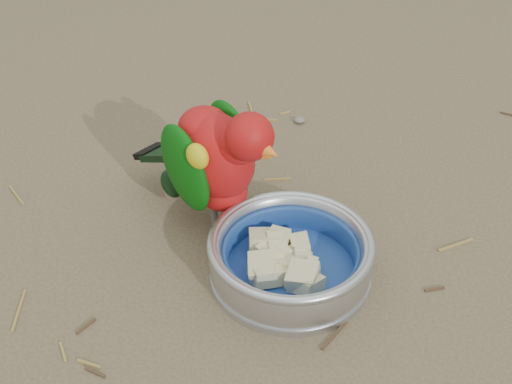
# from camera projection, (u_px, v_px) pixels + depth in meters

# --- Properties ---
(ground) EXTENTS (60.00, 60.00, 0.00)m
(ground) POSITION_uv_depth(u_px,v_px,m) (317.00, 254.00, 0.93)
(ground) COLOR brown
(food_bowl) EXTENTS (0.20, 0.20, 0.02)m
(food_bowl) POSITION_uv_depth(u_px,v_px,m) (290.00, 272.00, 0.89)
(food_bowl) COLOR #B2B2BA
(food_bowl) RESTS_ON ground
(bowl_wall) EXTENTS (0.20, 0.20, 0.04)m
(bowl_wall) POSITION_uv_depth(u_px,v_px,m) (291.00, 255.00, 0.88)
(bowl_wall) COLOR #B2B2BA
(bowl_wall) RESTS_ON food_bowl
(fruit_wedges) EXTENTS (0.12, 0.12, 0.03)m
(fruit_wedges) POSITION_uv_depth(u_px,v_px,m) (291.00, 259.00, 0.88)
(fruit_wedges) COLOR beige
(fruit_wedges) RESTS_ON food_bowl
(lory_parrot) EXTENTS (0.26, 0.22, 0.19)m
(lory_parrot) POSITION_uv_depth(u_px,v_px,m) (218.00, 167.00, 0.92)
(lory_parrot) COLOR #AB1011
(lory_parrot) RESTS_ON ground
(ground_debris) EXTENTS (0.90, 0.80, 0.01)m
(ground_debris) POSITION_uv_depth(u_px,v_px,m) (323.00, 211.00, 1.00)
(ground_debris) COLOR olive
(ground_debris) RESTS_ON ground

